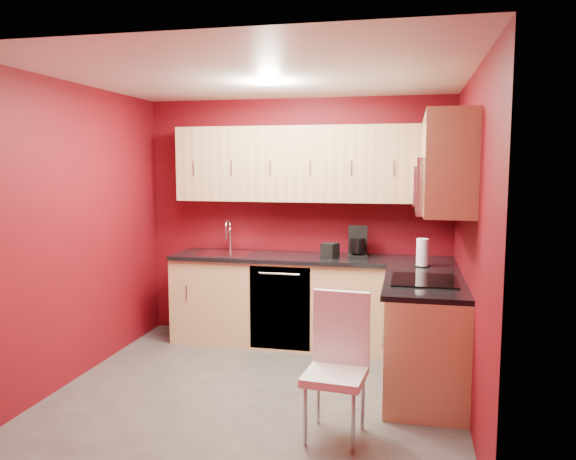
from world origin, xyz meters
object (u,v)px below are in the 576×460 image
at_px(coffee_maker, 358,242).
at_px(napkin_holder, 330,251).
at_px(dining_chair, 335,368).
at_px(microwave, 442,186).
at_px(sink, 225,250).
at_px(paper_towel, 422,253).

height_order(coffee_maker, napkin_holder, coffee_maker).
distance_m(coffee_maker, dining_chair, 2.00).
bearing_deg(coffee_maker, dining_chair, -96.11).
height_order(microwave, coffee_maker, microwave).
bearing_deg(dining_chair, sink, 132.04).
relative_size(sink, paper_towel, 2.07).
distance_m(microwave, dining_chair, 1.64).
relative_size(napkin_holder, dining_chair, 0.15).
xyz_separation_m(microwave, dining_chair, (-0.69, -0.90, -1.18)).
bearing_deg(microwave, sink, 154.40).
relative_size(microwave, dining_chair, 0.79).
xyz_separation_m(microwave, napkin_holder, (-0.99, 0.91, -0.68)).
height_order(paper_towel, dining_chair, paper_towel).
bearing_deg(coffee_maker, sink, 173.27).
height_order(coffee_maker, dining_chair, coffee_maker).
bearing_deg(napkin_holder, paper_towel, -16.68).
bearing_deg(napkin_holder, sink, 175.26).
relative_size(microwave, napkin_holder, 5.09).
height_order(microwave, napkin_holder, microwave).
relative_size(coffee_maker, napkin_holder, 2.06).
relative_size(microwave, coffee_maker, 2.47).
xyz_separation_m(sink, napkin_holder, (1.11, -0.09, 0.04)).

